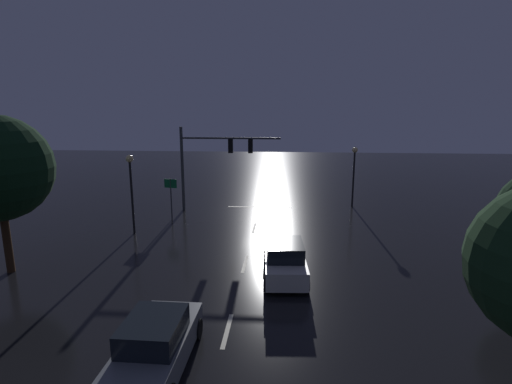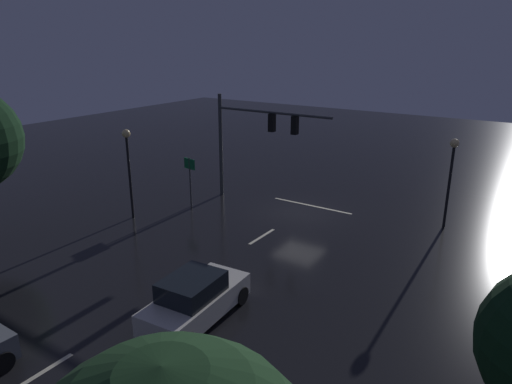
{
  "view_description": "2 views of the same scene",
  "coord_description": "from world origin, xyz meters",
  "views": [
    {
      "loc": [
        -1.94,
        28.32,
        7.67
      ],
      "look_at": [
        -0.04,
        3.12,
        2.19
      ],
      "focal_mm": 27.64,
      "sensor_mm": 36.0,
      "label": 1
    },
    {
      "loc": [
        -11.49,
        21.92,
        9.28
      ],
      "look_at": [
        0.87,
        3.21,
        1.95
      ],
      "focal_mm": 32.78,
      "sensor_mm": 36.0,
      "label": 2
    }
  ],
  "objects": [
    {
      "name": "traffic_signal_assembly",
      "position": [
        3.31,
        -0.22,
        4.25
      ],
      "size": [
        7.4,
        0.47,
        6.25
      ],
      "color": "#383A3D",
      "rests_on": "ground_plane"
    },
    {
      "name": "route_sign",
      "position": [
        5.84,
        2.56,
        2.1
      ],
      "size": [
        0.9,
        0.23,
        2.92
      ],
      "color": "#383A3D",
      "rests_on": "ground_plane"
    },
    {
      "name": "lane_dash_far",
      "position": [
        0.0,
        4.0,
        0.0
      ],
      "size": [
        0.16,
        2.2,
        0.01
      ],
      "primitive_type": "cube",
      "rotation": [
        0.0,
        0.0,
        1.57
      ],
      "color": "beige",
      "rests_on": "ground_plane"
    },
    {
      "name": "stop_bar",
      "position": [
        0.0,
        -1.41,
        0.0
      ],
      "size": [
        5.0,
        0.16,
        0.01
      ],
      "primitive_type": "cube",
      "color": "beige",
      "rests_on": "ground_plane"
    },
    {
      "name": "car_approaching",
      "position": [
        -1.98,
        11.31,
        0.8
      ],
      "size": [
        2.14,
        4.46,
        1.7
      ],
      "color": "silver",
      "rests_on": "ground_plane"
    },
    {
      "name": "lane_dash_near",
      "position": [
        0.0,
        16.0,
        0.0
      ],
      "size": [
        0.16,
        2.2,
        0.01
      ],
      "primitive_type": "cube",
      "rotation": [
        0.0,
        0.0,
        1.57
      ],
      "color": "beige",
      "rests_on": "ground_plane"
    },
    {
      "name": "street_lamp_left_kerb",
      "position": [
        -7.22,
        -2.2,
        3.3
      ],
      "size": [
        0.44,
        0.44,
        4.67
      ],
      "color": "black",
      "rests_on": "ground_plane"
    },
    {
      "name": "street_lamp_right_kerb",
      "position": [
        7.32,
        5.68,
        3.43
      ],
      "size": [
        0.44,
        0.44,
        4.87
      ],
      "color": "black",
      "rests_on": "ground_plane"
    },
    {
      "name": "car_distant",
      "position": [
        1.79,
        18.15,
        0.8
      ],
      "size": [
        1.95,
        4.39,
        1.7
      ],
      "color": "slate",
      "rests_on": "ground_plane"
    },
    {
      "name": "ground_plane",
      "position": [
        0.0,
        0.0,
        0.0
      ],
      "size": [
        80.0,
        80.0,
        0.0
      ],
      "primitive_type": "plane",
      "color": "black"
    },
    {
      "name": "lane_dash_mid",
      "position": [
        0.0,
        10.0,
        0.0
      ],
      "size": [
        0.16,
        2.2,
        0.01
      ],
      "primitive_type": "cube",
      "rotation": [
        0.0,
        0.0,
        1.57
      ],
      "color": "beige",
      "rests_on": "ground_plane"
    }
  ]
}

